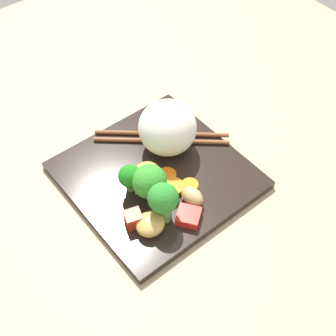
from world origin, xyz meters
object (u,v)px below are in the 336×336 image
rice_mound (167,128)px  broccoli_floret_0 (163,200)px  carrot_slice_1 (190,186)px  square_plate (156,175)px  chopstick_pair (162,137)px

rice_mound → broccoli_floret_0: size_ratio=1.31×
broccoli_floret_0 → carrot_slice_1: size_ratio=2.77×
rice_mound → carrot_slice_1: bearing=73.1°
broccoli_floret_0 → carrot_slice_1: broccoli_floret_0 is taller
square_plate → rice_mound: size_ratio=2.77×
square_plate → carrot_slice_1: bearing=111.5°
broccoli_floret_0 → rice_mound: bearing=-130.9°
rice_mound → broccoli_floret_0: (8.38, 9.68, 0.19)cm
chopstick_pair → rice_mound: bearing=122.0°
rice_mound → broccoli_floret_0: rice_mound is taller
square_plate → rice_mound: (-4.39, -2.97, 4.57)cm
broccoli_floret_0 → carrot_slice_1: 7.24cm
rice_mound → square_plate: bearing=34.0°
square_plate → chopstick_pair: (-4.66, -4.73, 0.93)cm
chopstick_pair → carrot_slice_1: bearing=115.2°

